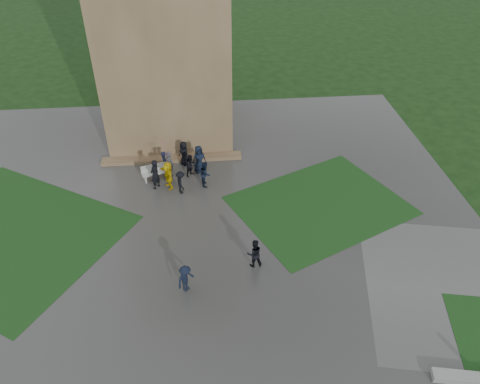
{
  "coord_description": "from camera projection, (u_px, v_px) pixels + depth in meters",
  "views": [
    {
      "loc": [
        2.02,
        -15.37,
        16.46
      ],
      "look_at": [
        3.93,
        5.11,
        1.2
      ],
      "focal_mm": 35.0,
      "sensor_mm": 36.0,
      "label": 1
    }
  ],
  "objects": [
    {
      "name": "ground",
      "position": [
        167.0,
        282.0,
        21.95
      ],
      "size": [
        120.0,
        120.0,
        0.0
      ],
      "primitive_type": "plane",
      "color": "black"
    },
    {
      "name": "plaza",
      "position": [
        168.0,
        252.0,
        23.54
      ],
      "size": [
        34.0,
        34.0,
        0.02
      ],
      "primitive_type": "cube",
      "color": "#333331",
      "rests_on": "ground"
    },
    {
      "name": "lawn_inset_left",
      "position": [
        6.0,
        236.0,
        24.5
      ],
      "size": [
        14.1,
        13.46,
        0.01
      ],
      "primitive_type": "cube",
      "rotation": [
        0.0,
        0.0,
        -0.56
      ],
      "color": "#123312",
      "rests_on": "plaza"
    },
    {
      "name": "lawn_inset_right",
      "position": [
        320.0,
        205.0,
        26.57
      ],
      "size": [
        11.12,
        10.15,
        0.01
      ],
      "primitive_type": "cube",
      "rotation": [
        0.0,
        0.0,
        0.44
      ],
      "color": "#123312",
      "rests_on": "plaza"
    },
    {
      "name": "tower_plinth",
      "position": [
        172.0,
        158.0,
        30.35
      ],
      "size": [
        9.0,
        0.8,
        0.22
      ],
      "primitive_type": "cube",
      "color": "brown",
      "rests_on": "plaza"
    },
    {
      "name": "bench",
      "position": [
        155.0,
        172.0,
        28.42
      ],
      "size": [
        1.72,
        0.99,
        0.95
      ],
      "rotation": [
        0.0,
        0.0,
        0.31
      ],
      "color": "#B0B1AC",
      "rests_on": "plaza"
    },
    {
      "name": "visitor_cluster",
      "position": [
        177.0,
        166.0,
        27.93
      ],
      "size": [
        3.56,
        4.05,
        2.5
      ],
      "color": "black",
      "rests_on": "plaza"
    },
    {
      "name": "pedestrian_mid",
      "position": [
        186.0,
        279.0,
        21.1
      ],
      "size": [
        1.0,
        1.0,
        1.45
      ],
      "primitive_type": "imported",
      "rotation": [
        0.0,
        0.0,
        0.79
      ],
      "color": "black",
      "rests_on": "plaza"
    },
    {
      "name": "pedestrian_near",
      "position": [
        254.0,
        253.0,
        22.34
      ],
      "size": [
        0.8,
        0.53,
        1.55
      ],
      "primitive_type": "imported",
      "rotation": [
        0.0,
        0.0,
        3.28
      ],
      "color": "black",
      "rests_on": "plaza"
    }
  ]
}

